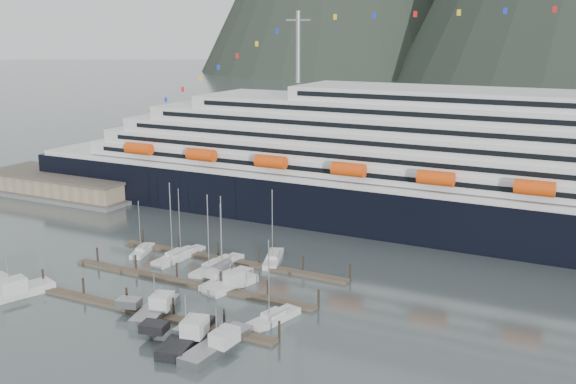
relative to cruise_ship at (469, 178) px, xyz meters
name	(u,v)px	position (x,y,z in m)	size (l,w,h in m)	color
ground	(202,295)	(-30.03, -54.94, -12.04)	(1600.00, 1600.00, 0.00)	#475354
cruise_ship	(469,178)	(0.00, 0.00, 0.00)	(210.00, 30.40, 50.30)	black
warehouse	(65,185)	(-102.03, -12.94, -9.79)	(46.00, 20.00, 5.80)	#595956
dock_near	(138,310)	(-34.95, -64.89, -11.73)	(48.18, 2.28, 3.20)	#48392E
dock_mid	(188,283)	(-34.95, -51.89, -11.73)	(48.18, 2.28, 3.20)	#48392E
dock_far	(229,260)	(-34.95, -38.89, -11.73)	(48.18, 2.28, 3.20)	#48392E
sailboat_a	(142,251)	(-52.44, -42.46, -11.64)	(4.97, 8.48, 11.04)	#BDBDBD
sailboat_b	(176,257)	(-44.33, -42.52, -11.59)	(3.41, 11.36, 15.61)	#BDBDBD
sailboat_c	(213,269)	(-34.77, -44.63, -11.60)	(3.12, 10.64, 14.90)	#BDBDBD
sailboat_d	(227,280)	(-29.62, -48.07, -11.60)	(3.85, 12.06, 15.96)	#BDBDBD
sailboat_e	(184,253)	(-44.41, -39.89, -11.63)	(3.92, 9.53, 13.72)	#BDBDBD
sailboat_f	(224,263)	(-34.69, -40.83, -11.62)	(3.24, 9.20, 12.27)	#BDBDBD
sailboat_g	(273,259)	(-27.65, -34.95, -11.61)	(6.21, 10.92, 14.47)	#BDBDBD
sailboat_h	(273,319)	(-14.84, -58.53, -11.61)	(4.83, 9.99, 13.42)	#BDBDBD
trawler_a	(9,292)	(-57.18, -69.89, -11.09)	(11.33, 14.28, 7.62)	#BDBDBD
trawler_b	(155,309)	(-31.97, -64.67, -11.11)	(9.39, 11.87, 7.36)	gray
trawler_c	(216,344)	(-17.49, -69.94, -11.17)	(9.31, 13.21, 6.66)	gray
trawler_d	(185,336)	(-22.46, -69.98, -11.09)	(10.02, 13.21, 7.58)	black
trawler_e	(230,283)	(-27.73, -49.95, -11.18)	(8.30, 10.66, 6.59)	#BDBDBD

